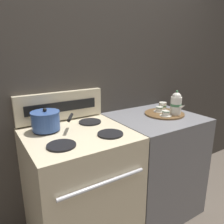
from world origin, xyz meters
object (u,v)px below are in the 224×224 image
object	(u,v)px
saucepan	(46,120)
creamer_jug	(163,106)
stove	(80,189)
serving_tray	(164,114)
teacup_left	(159,109)
teapot	(176,104)
teacup_right	(166,113)

from	to	relation	value
saucepan	creamer_jug	world-z (taller)	saucepan
stove	saucepan	world-z (taller)	saucepan
serving_tray	teacup_left	xyz separation A→B (m)	(-0.01, 0.05, 0.03)
saucepan	teapot	world-z (taller)	teapot
serving_tray	teacup_left	size ratio (longest dim) A/B	3.46
teacup_left	teacup_right	bearing A→B (deg)	-110.94
stove	teapot	distance (m)	1.04
teapot	teacup_left	size ratio (longest dim) A/B	2.10
stove	serving_tray	bearing A→B (deg)	0.20
teacup_right	creamer_jug	world-z (taller)	creamer_jug
teacup_right	creamer_jug	xyz separation A→B (m)	(0.13, 0.17, 0.01)
saucepan	teacup_right	world-z (taller)	saucepan
saucepan	creamer_jug	distance (m)	1.07
stove	teacup_right	bearing A→B (deg)	-5.36
serving_tray	saucepan	bearing A→B (deg)	171.63
serving_tray	creamer_jug	distance (m)	0.12
serving_tray	creamer_jug	world-z (taller)	creamer_jug
teacup_left	teacup_right	xyz separation A→B (m)	(-0.05, -0.12, 0.00)
serving_tray	teacup_right	world-z (taller)	teacup_right
stove	saucepan	bearing A→B (deg)	138.46
creamer_jug	teacup_left	bearing A→B (deg)	-152.13
saucepan	serving_tray	world-z (taller)	saucepan
teacup_right	creamer_jug	size ratio (longest dim) A/B	1.42
serving_tray	creamer_jug	bearing A→B (deg)	52.57
saucepan	teapot	xyz separation A→B (m)	(1.04, -0.23, 0.03)
stove	teapot	xyz separation A→B (m)	(0.88, -0.08, 0.56)
teacup_left	saucepan	bearing A→B (deg)	174.34
stove	teacup_left	xyz separation A→B (m)	(0.81, 0.05, 0.49)
stove	saucepan	size ratio (longest dim) A/B	3.12
saucepan	teacup_left	xyz separation A→B (m)	(0.98, -0.10, -0.04)
teacup_right	teacup_left	bearing A→B (deg)	69.06
teacup_left	creamer_jug	distance (m)	0.09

